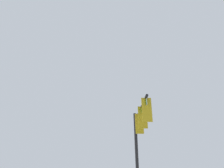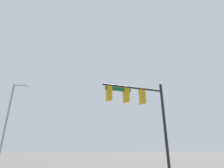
% 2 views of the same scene
% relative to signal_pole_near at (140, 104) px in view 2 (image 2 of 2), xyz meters
% --- Properties ---
extents(signal_pole_near, '(5.27, 0.83, 6.80)m').
position_rel_signal_pole_near_xyz_m(signal_pole_near, '(0.00, 0.00, 0.00)').
color(signal_pole_near, black).
rests_on(signal_pole_near, ground_plane).
extents(street_lamp, '(1.77, 0.78, 7.87)m').
position_rel_signal_pole_near_xyz_m(street_lamp, '(11.03, -6.21, -0.38)').
color(street_lamp, gray).
rests_on(street_lamp, ground_plane).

